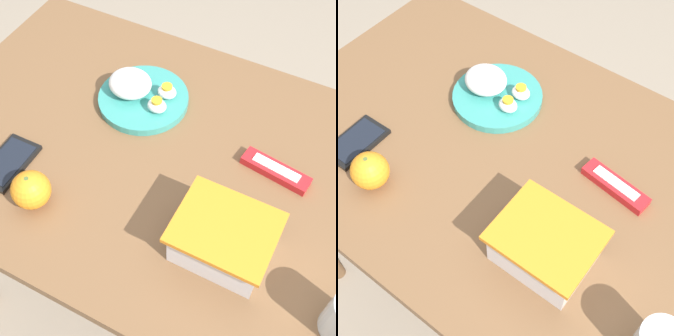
% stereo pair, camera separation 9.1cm
% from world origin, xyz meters
% --- Properties ---
extents(ground_plane, '(10.00, 10.00, 0.00)m').
position_xyz_m(ground_plane, '(0.00, 0.00, 0.00)').
color(ground_plane, gray).
extents(table, '(1.19, 0.71, 0.72)m').
position_xyz_m(table, '(0.00, 0.00, 0.64)').
color(table, brown).
rests_on(table, ground_plane).
extents(food_container, '(0.17, 0.14, 0.09)m').
position_xyz_m(food_container, '(-0.13, 0.14, 0.76)').
color(food_container, white).
rests_on(food_container, table).
extents(orange_fruit, '(0.08, 0.08, 0.08)m').
position_xyz_m(orange_fruit, '(0.23, 0.21, 0.76)').
color(orange_fruit, orange).
rests_on(orange_fruit, table).
extents(rice_plate, '(0.20, 0.20, 0.07)m').
position_xyz_m(rice_plate, '(0.18, -0.11, 0.74)').
color(rice_plate, teal).
rests_on(rice_plate, table).
extents(candy_bar, '(0.15, 0.06, 0.02)m').
position_xyz_m(candy_bar, '(-0.16, -0.06, 0.73)').
color(candy_bar, red).
rests_on(candy_bar, table).
extents(cell_phone, '(0.08, 0.13, 0.01)m').
position_xyz_m(cell_phone, '(0.33, 0.17, 0.73)').
color(cell_phone, black).
rests_on(cell_phone, table).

